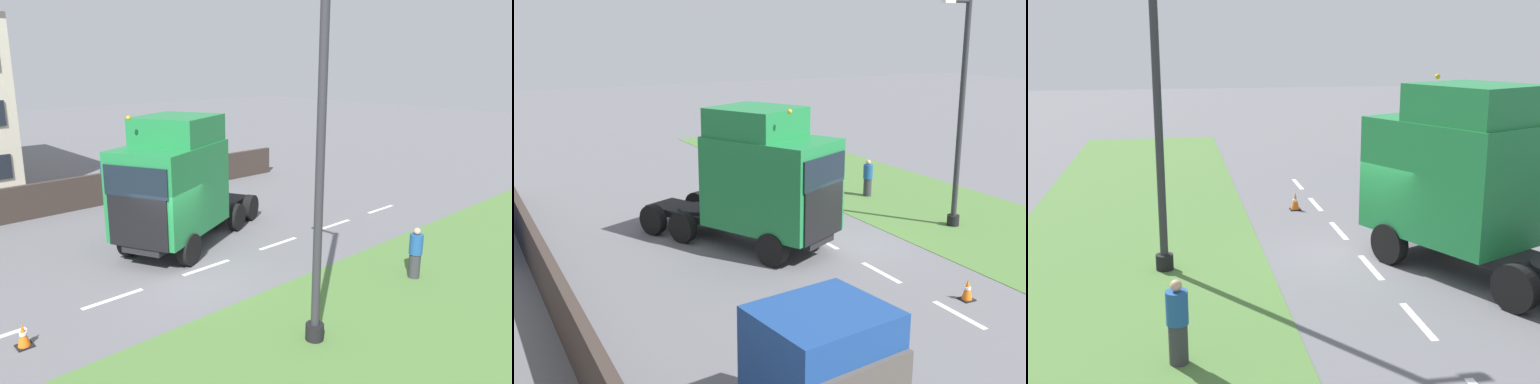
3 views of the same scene
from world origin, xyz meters
TOP-DOWN VIEW (x-y plane):
  - ground_plane at (0.00, 0.00)m, footprint 120.00×120.00m
  - grass_verge at (-6.00, 0.00)m, footprint 7.00×44.00m
  - lane_markings at (0.00, -0.70)m, footprint 0.16×21.00m
  - boundary_wall at (9.00, 0.00)m, footprint 0.25×24.00m
  - lorry_cab at (2.08, -1.01)m, footprint 5.19×7.18m
  - parked_car at (10.79, -5.21)m, footprint 2.21×4.84m
  - lamp_post at (-5.05, -0.00)m, footprint 1.34×0.43m
  - pedestrian at (-4.82, -4.85)m, footprint 0.39×0.39m
  - traffic_cone_lead at (-0.83, 5.11)m, footprint 0.36×0.36m

SIDE VIEW (x-z plane):
  - ground_plane at x=0.00m, z-range 0.00..0.00m
  - lane_markings at x=0.00m, z-range 0.00..0.00m
  - grass_verge at x=-6.00m, z-range 0.00..0.01m
  - traffic_cone_lead at x=-0.83m, z-range -0.01..0.57m
  - boundary_wall at x=9.00m, z-range 0.00..1.45m
  - pedestrian at x=-4.82m, z-range -0.02..1.55m
  - parked_car at x=10.79m, z-range -0.02..1.96m
  - lorry_cab at x=2.08m, z-range -0.06..4.65m
  - lamp_post at x=-5.05m, z-range -0.39..7.53m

